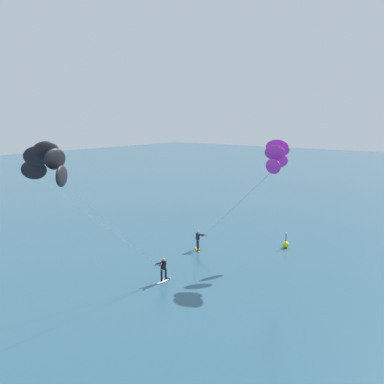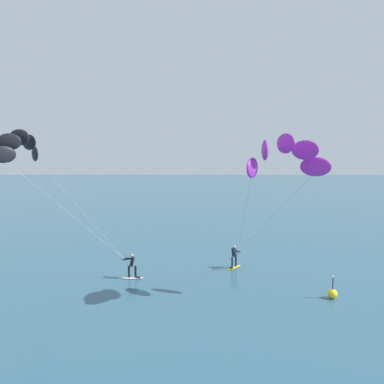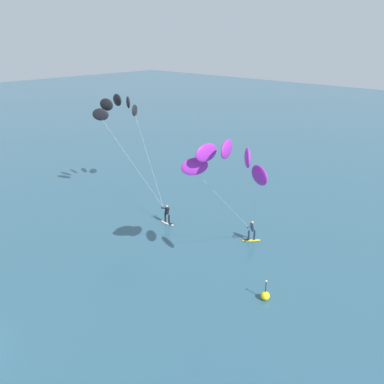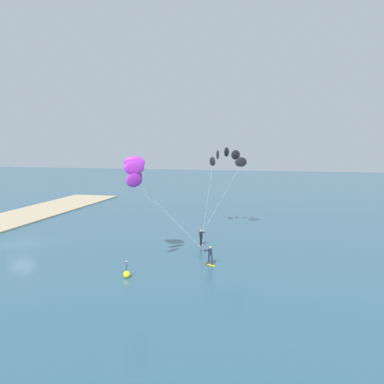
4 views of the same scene
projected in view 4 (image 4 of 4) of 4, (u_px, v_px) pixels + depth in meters
The scene contains 4 objects.
ground_plane at pixel (22, 244), 48.49m from camera, with size 240.00×240.00×0.00m, color #2D566B.
kitesurfer_nearshore at pixel (225, 160), 53.54m from camera, with size 9.53×4.72×9.98m.
kitesurfer_mid_water at pixel (138, 174), 38.76m from camera, with size 5.48×8.24×9.50m.
marker_buoy at pixel (127, 274), 36.58m from camera, with size 0.56×0.56×1.38m.
Camera 4 is at (42.24, 28.23, 10.88)m, focal length 43.40 mm.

